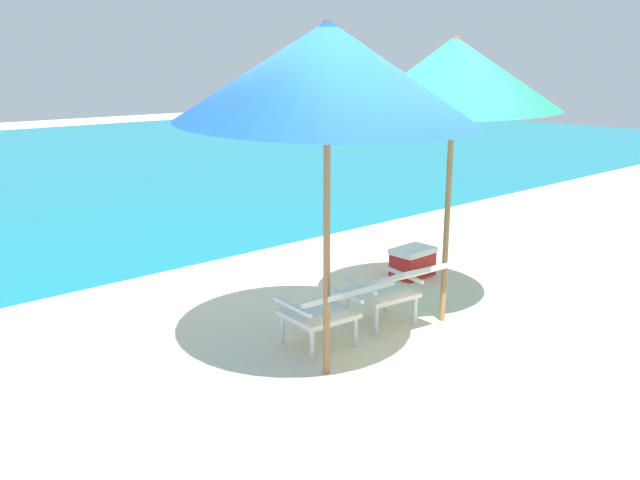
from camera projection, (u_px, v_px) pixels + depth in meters
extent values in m
plane|color=beige|center=(148.00, 246.00, 8.49)|extent=(40.00, 40.00, 0.00)
cube|color=silver|center=(319.00, 314.00, 5.45)|extent=(0.56, 0.54, 0.04)
cube|color=silver|center=(347.00, 295.00, 5.10)|extent=(0.56, 0.56, 0.27)
cylinder|color=silver|center=(282.00, 329.00, 5.53)|extent=(0.04, 0.04, 0.26)
cylinder|color=silver|center=(324.00, 317.00, 5.78)|extent=(0.04, 0.04, 0.26)
cylinder|color=silver|center=(312.00, 346.00, 5.20)|extent=(0.04, 0.04, 0.26)
cylinder|color=silver|center=(355.00, 332.00, 5.46)|extent=(0.04, 0.04, 0.26)
cube|color=silver|center=(292.00, 307.00, 5.27)|extent=(0.07, 0.50, 0.03)
cube|color=silver|center=(343.00, 294.00, 5.57)|extent=(0.07, 0.50, 0.03)
cube|color=silver|center=(381.00, 293.00, 5.95)|extent=(0.59, 0.57, 0.04)
cube|color=silver|center=(409.00, 275.00, 5.58)|extent=(0.59, 0.58, 0.27)
cylinder|color=silver|center=(348.00, 306.00, 6.04)|extent=(0.04, 0.04, 0.26)
cylinder|color=silver|center=(385.00, 297.00, 6.27)|extent=(0.04, 0.04, 0.26)
cylinder|color=silver|center=(376.00, 321.00, 5.70)|extent=(0.04, 0.04, 0.26)
cylinder|color=silver|center=(415.00, 311.00, 5.93)|extent=(0.04, 0.04, 0.26)
cube|color=silver|center=(358.00, 285.00, 5.78)|extent=(0.10, 0.50, 0.03)
cube|color=silver|center=(404.00, 275.00, 6.05)|extent=(0.10, 0.50, 0.03)
cylinder|color=olive|center=(327.00, 251.00, 4.79)|extent=(0.05, 0.05, 1.91)
cone|color=blue|center=(327.00, 72.00, 4.47)|extent=(2.47, 2.49, 0.74)
sphere|color=#4C3823|center=(327.00, 25.00, 4.39)|extent=(0.07, 0.07, 0.07)
cylinder|color=olive|center=(447.00, 219.00, 5.81)|extent=(0.05, 0.05, 1.90)
cone|color=#1E9E60|center=(454.00, 75.00, 5.49)|extent=(2.47, 2.46, 0.67)
sphere|color=#4C3823|center=(456.00, 40.00, 5.42)|extent=(0.07, 0.07, 0.07)
cube|color=red|center=(413.00, 265.00, 7.28)|extent=(0.46, 0.31, 0.26)
cube|color=white|center=(413.00, 251.00, 7.23)|extent=(0.48, 0.33, 0.06)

